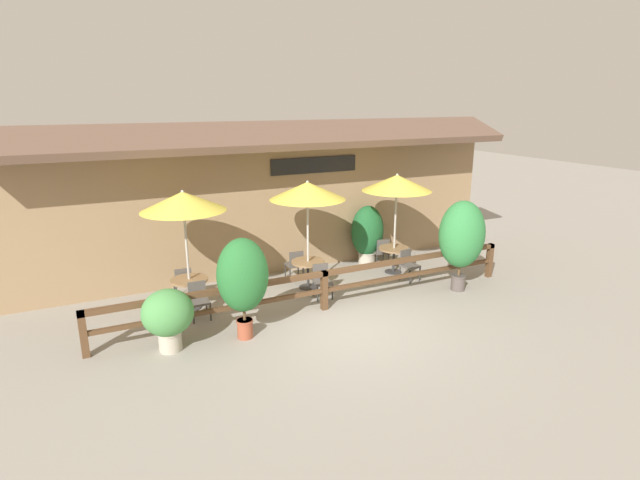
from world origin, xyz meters
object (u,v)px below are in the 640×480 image
potted_plant_corner_fern (243,277)px  chair_near_wallside (183,282)px  patio_umbrella_near (183,202)px  potted_plant_tall_tropical (367,233)px  patio_umbrella_middle (307,191)px  potted_plant_entrance_palm (462,236)px  dining_table_near (189,285)px  chair_middle_wallside (295,263)px  dining_table_far (394,253)px  chair_far_streetside (408,264)px  dining_table_middle (308,266)px  chair_far_wallside (381,251)px  chair_middle_streetside (322,280)px  potted_plant_broad_leaf (168,315)px  patio_umbrella_far (397,183)px  chair_near_streetside (199,299)px

potted_plant_corner_fern → chair_near_wallside: bearing=105.3°
patio_umbrella_near → potted_plant_tall_tropical: size_ratio=1.60×
patio_umbrella_middle → potted_plant_entrance_palm: patio_umbrella_middle is taller
dining_table_near → chair_middle_wallside: size_ratio=1.04×
dining_table_far → potted_plant_corner_fern: bearing=-158.2°
patio_umbrella_middle → chair_far_streetside: size_ratio=3.40×
dining_table_middle → potted_plant_entrance_palm: (3.43, -1.85, 0.88)m
dining_table_middle → chair_middle_wallside: bearing=94.8°
dining_table_near → chair_near_wallside: 0.65m
chair_middle_wallside → chair_far_wallside: size_ratio=1.00×
dining_table_near → chair_middle_streetside: bearing=-13.3°
chair_far_streetside → potted_plant_broad_leaf: 6.69m
patio_umbrella_near → dining_table_near: patio_umbrella_near is taller
chair_near_wallside → chair_far_wallside: (5.80, 0.05, 0.00)m
patio_umbrella_near → patio_umbrella_far: size_ratio=1.00×
chair_near_streetside → chair_middle_wallside: 3.23m
chair_far_streetside → potted_plant_tall_tropical: size_ratio=0.47×
patio_umbrella_near → chair_near_wallside: patio_umbrella_near is taller
patio_umbrella_middle → chair_far_streetside: 3.50m
patio_umbrella_middle → potted_plant_tall_tropical: 3.12m
chair_near_wallside → potted_plant_broad_leaf: potted_plant_broad_leaf is taller
patio_umbrella_near → dining_table_near: bearing=90.0°
potted_plant_entrance_palm → potted_plant_corner_fern: potted_plant_entrance_palm is taller
potted_plant_broad_leaf → potted_plant_corner_fern: bearing=-5.1°
chair_near_wallside → chair_far_wallside: same height
dining_table_near → potted_plant_entrance_palm: bearing=-16.0°
dining_table_middle → patio_umbrella_far: 3.35m
potted_plant_corner_fern → patio_umbrella_middle: bearing=40.2°
chair_far_wallside → potted_plant_entrance_palm: (0.72, -2.55, 1.00)m
chair_near_streetside → chair_far_streetside: (5.71, -0.03, 0.00)m
dining_table_far → potted_plant_corner_fern: 5.50m
patio_umbrella_middle → chair_middle_streetside: patio_umbrella_middle is taller
patio_umbrella_middle → dining_table_far: size_ratio=3.28×
patio_umbrella_far → chair_far_wallside: bearing=88.6°
potted_plant_corner_fern → dining_table_middle: bearing=40.2°
chair_middle_streetside → chair_middle_wallside: bearing=103.0°
chair_middle_wallside → potted_plant_entrance_palm: potted_plant_entrance_palm is taller
patio_umbrella_middle → dining_table_middle: size_ratio=3.28×
chair_near_wallside → chair_middle_wallside: same height
potted_plant_entrance_palm → chair_far_wallside: bearing=105.8°
dining_table_middle → chair_far_streetside: chair_far_streetside is taller
chair_near_streetside → dining_table_far: size_ratio=0.97×
chair_near_streetside → patio_umbrella_far: (5.69, 0.65, 2.12)m
chair_middle_wallside → chair_near_wallside: bearing=4.1°
patio_umbrella_near → patio_umbrella_far: 5.75m
chair_near_streetside → dining_table_near: bearing=95.6°
potted_plant_entrance_palm → potted_plant_tall_tropical: 3.12m
chair_middle_streetside → chair_near_streetside: bearing=-173.0°
chair_near_wallside → chair_middle_streetside: 3.42m
chair_near_wallside → chair_far_streetside: same height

